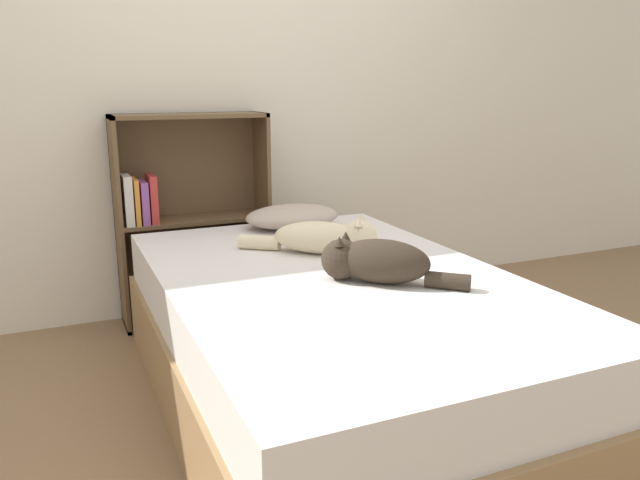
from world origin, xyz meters
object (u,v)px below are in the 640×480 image
(pillow, at_px, (292,216))
(bookshelf, at_px, (186,215))
(bed, at_px, (336,344))
(cat_light, at_px, (327,238))
(cat_dark, at_px, (374,261))

(pillow, bearing_deg, bookshelf, 135.54)
(bed, bearing_deg, cat_light, 72.19)
(bed, distance_m, bookshelf, 1.29)
(cat_dark, bearing_deg, bed, -11.61)
(cat_light, distance_m, cat_dark, 0.42)
(bed, relative_size, cat_dark, 4.61)
(pillow, relative_size, cat_light, 0.91)
(pillow, bearing_deg, cat_dark, -92.95)
(pillow, xyz_separation_m, bookshelf, (-0.43, 0.42, -0.04))
(bookshelf, bearing_deg, cat_light, -67.33)
(bed, bearing_deg, bookshelf, 103.47)
(pillow, bearing_deg, bed, -99.77)
(cat_light, xyz_separation_m, cat_dark, (-0.00, -0.42, 0.01))
(cat_dark, relative_size, bookshelf, 0.40)
(pillow, distance_m, cat_light, 0.51)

